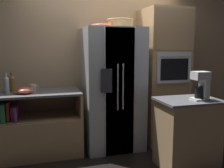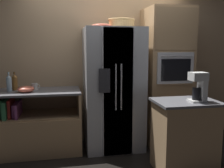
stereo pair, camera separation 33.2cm
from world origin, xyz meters
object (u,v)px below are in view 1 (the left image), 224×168
Objects in this scene: wall_oven at (163,76)px; bottle_tall at (6,84)px; mug at (33,88)px; mixing_bowl at (25,90)px; wicker_basket at (120,23)px; coffee_maker at (202,84)px; refrigerator at (113,89)px; bottle_short at (12,83)px; fruit_bowl at (101,26)px.

bottle_tall is at bearing 179.63° from wall_oven.
mug is 0.54× the size of mixing_bowl.
wicker_basket reaches higher than mug.
wall_oven reaches higher than coffee_maker.
mixing_bowl is 2.32m from coffee_maker.
wicker_basket is 1.71× the size of mixing_bowl.
refrigerator is 1.00m from wicker_basket.
coffee_maker reaches higher than bottle_short.
fruit_bowl is 1.08× the size of bottle_tall.
fruit_bowl reaches higher than coffee_maker.
wall_oven is 2.14m from mixing_bowl.
wicker_basket is at bearing 179.92° from wall_oven.
bottle_tall is (-1.51, 0.06, 0.13)m from refrigerator.
coffee_maker is at bearing -55.46° from wicker_basket.
coffee_maker is at bearing -49.53° from refrigerator.
mug is at bearing 61.52° from mixing_bowl.
wall_oven is 16.75× the size of mug.
bottle_short is 0.29m from mug.
bottle_tall is 2.59m from coffee_maker.
wall_oven is (0.87, 0.04, 0.16)m from refrigerator.
bottle_tall is (-1.64, 0.01, -0.86)m from wicker_basket.
refrigerator is 4.56× the size of wicker_basket.
wall_oven reaches higher than mug.
wicker_basket is 1.80m from bottle_short.
refrigerator is at bearing 130.47° from coffee_maker.
bottle_short is 2.10× the size of mug.
refrigerator reaches higher than bottle_short.
fruit_bowl is 1.57m from bottle_tall.
mixing_bowl is at bearing -49.24° from bottle_short.
wicker_basket is at bearing 17.58° from refrigerator.
wicker_basket is 1.86m from bottle_tall.
mixing_bowl is (-1.40, -0.11, -0.94)m from wicker_basket.
mug is at bearing 173.90° from refrigerator.
wall_oven is 6.05× the size of coffee_maker.
bottle_tall is (-1.33, 0.05, -0.82)m from fruit_bowl.
mug is (-2.03, 0.08, -0.10)m from wall_oven.
bottle_tall is at bearing 153.46° from mixing_bowl.
wicker_basket is 1.45× the size of bottle_tall.
bottle_tall is at bearing 177.83° from refrigerator.
bottle_tall is 0.28m from mixing_bowl.
wicker_basket is 1.13× the size of coffee_maker.
refrigerator is 0.96m from fruit_bowl.
coffee_maker is at bearing -44.49° from fruit_bowl.
mug is at bearing 150.88° from coffee_maker.
bottle_short is at bearing 54.41° from bottle_tall.
refrigerator is 1.17m from mug.
wall_oven is at bearing 2.82° from mixing_bowl.
bottle_short is (-1.45, 0.14, 0.13)m from refrigerator.
wall_oven is 7.17× the size of fruit_bowl.
bottle_short is at bearing 177.46° from wall_oven.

